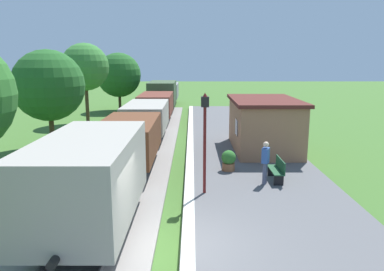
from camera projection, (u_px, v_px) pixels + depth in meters
ground_plane at (174, 254)px, 9.86m from camera, size 160.00×160.00×0.00m
platform_slab at (294, 250)px, 9.84m from camera, size 6.00×60.00×0.25m
platform_edge_stripe at (189, 245)px, 9.81m from camera, size 0.36×60.00×0.01m
track_ballast at (84, 252)px, 9.85m from camera, size 3.80×60.00×0.12m
rail_near at (110, 247)px, 9.83m from camera, size 0.07×60.00×0.14m
rail_far at (56, 247)px, 9.83m from camera, size 0.07×60.00×0.14m
freight_train at (152, 111)px, 26.36m from camera, size 2.50×39.20×2.72m
station_hut at (264, 124)px, 20.08m from camera, size 3.50×5.80×2.78m
bench_near_hut at (278, 169)px, 15.00m from camera, size 0.42×1.50×0.91m
bench_down_platform at (243, 125)px, 25.28m from camera, size 0.42×1.50×0.91m
person_waiting at (266, 161)px, 14.51m from camera, size 0.38×0.45×1.71m
potted_planter at (229, 160)px, 16.36m from camera, size 0.64×0.64×0.92m
lamp_post_near at (205, 125)px, 13.18m from camera, size 0.28×0.28×3.70m
tree_trackside_far at (49, 86)px, 20.72m from camera, size 4.00×4.00×5.67m
tree_field_left at (85, 67)px, 29.23m from camera, size 3.74×3.74×6.39m
tree_field_distant at (119, 75)px, 36.88m from camera, size 4.40×4.40×5.79m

